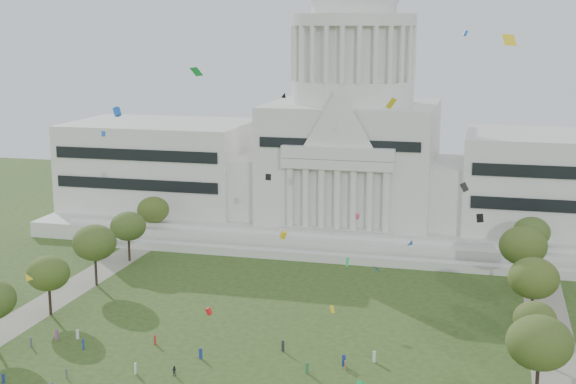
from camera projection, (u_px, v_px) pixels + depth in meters
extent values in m
cube|color=silver|center=(351.00, 221.00, 219.24)|extent=(160.00, 60.00, 4.00)
cube|color=silver|center=(327.00, 257.00, 188.11)|extent=(130.00, 3.00, 2.00)
cube|color=silver|center=(334.00, 243.00, 195.41)|extent=(140.00, 3.00, 5.00)
cube|color=silver|center=(161.00, 167.00, 229.02)|extent=(50.00, 34.00, 22.00)
cube|color=silver|center=(566.00, 185.00, 202.37)|extent=(50.00, 34.00, 22.00)
cube|color=silver|center=(253.00, 183.00, 220.94)|extent=(12.00, 26.00, 16.00)
cube|color=silver|center=(452.00, 192.00, 207.86)|extent=(12.00, 26.00, 16.00)
cube|color=silver|center=(351.00, 164.00, 215.10)|extent=(44.00, 38.00, 28.00)
cube|color=silver|center=(338.00, 164.00, 195.47)|extent=(28.00, 3.00, 2.40)
cube|color=black|center=(135.00, 170.00, 212.29)|extent=(46.00, 0.40, 11.00)
cube|color=black|center=(573.00, 190.00, 185.64)|extent=(46.00, 0.40, 11.00)
cylinder|color=silver|center=(353.00, 92.00, 211.22)|extent=(32.00, 32.00, 6.00)
cylinder|color=silver|center=(353.00, 53.00, 209.22)|extent=(28.00, 28.00, 14.00)
cylinder|color=silver|center=(354.00, 20.00, 207.53)|extent=(32.40, 32.40, 3.00)
cube|color=gray|center=(21.00, 320.00, 150.57)|extent=(8.00, 160.00, 0.04)
cube|color=gray|center=(557.00, 373.00, 127.31)|extent=(8.00, 160.00, 0.04)
ellipsoid|color=#374B1A|center=(540.00, 343.00, 114.38)|extent=(9.55, 9.55, 7.82)
cylinder|color=black|center=(50.00, 301.00, 152.82)|extent=(0.56, 0.56, 5.27)
ellipsoid|color=#384E18|center=(48.00, 273.00, 151.70)|extent=(8.12, 8.12, 6.65)
cylinder|color=black|center=(533.00, 347.00, 131.99)|extent=(0.56, 0.56, 4.56)
ellipsoid|color=#3A491A|center=(535.00, 319.00, 131.02)|extent=(7.01, 7.01, 5.74)
cylinder|color=black|center=(96.00, 272.00, 170.31)|extent=(0.56, 0.56, 6.03)
ellipsoid|color=#35481A|center=(95.00, 243.00, 169.03)|extent=(9.29, 9.29, 7.60)
cylinder|color=black|center=(532.00, 311.00, 146.53)|extent=(0.56, 0.56, 5.97)
ellipsoid|color=#3D4E18|center=(534.00, 278.00, 145.26)|extent=(9.19, 9.19, 7.52)
cylinder|color=black|center=(129.00, 250.00, 188.29)|extent=(0.56, 0.56, 5.41)
ellipsoid|color=#344A1B|center=(128.00, 226.00, 187.15)|extent=(8.33, 8.33, 6.81)
cylinder|color=black|center=(521.00, 277.00, 165.93)|extent=(0.56, 0.56, 6.37)
ellipsoid|color=#3A4B18|center=(523.00, 246.00, 164.58)|extent=(9.82, 9.82, 8.03)
cylinder|color=black|center=(154.00, 231.00, 205.91)|extent=(0.56, 0.56, 5.32)
ellipsoid|color=#384A15|center=(153.00, 210.00, 204.79)|extent=(8.19, 8.19, 6.70)
cylinder|color=black|center=(530.00, 257.00, 182.45)|extent=(0.56, 0.56, 5.47)
ellipsoid|color=#354C1C|center=(532.00, 232.00, 181.29)|extent=(8.42, 8.42, 6.89)
imported|color=#26262B|center=(174.00, 371.00, 126.30)|extent=(0.82, 0.56, 1.58)
cube|color=silver|center=(374.00, 357.00, 131.29)|extent=(0.53, 0.37, 1.87)
cube|color=navy|center=(3.00, 379.00, 123.48)|extent=(0.29, 0.43, 1.52)
cube|color=silver|center=(77.00, 334.00, 141.16)|extent=(0.49, 0.55, 1.75)
cube|color=#B21E1E|center=(155.00, 340.00, 138.65)|extent=(0.43, 0.53, 1.74)
cube|color=#4C4C51|center=(31.00, 342.00, 137.83)|extent=(0.49, 0.52, 1.67)
cube|color=navy|center=(344.00, 360.00, 129.73)|extent=(0.60, 0.50, 1.94)
cube|color=olive|center=(345.00, 365.00, 128.38)|extent=(0.27, 0.41, 1.50)
cube|color=navy|center=(201.00, 354.00, 132.66)|extent=(0.54, 0.55, 1.80)
cube|color=silver|center=(135.00, 369.00, 126.80)|extent=(0.38, 0.52, 1.79)
cube|color=#33723F|center=(307.00, 368.00, 126.94)|extent=(0.50, 0.56, 1.80)
cube|color=#26262B|center=(283.00, 346.00, 135.60)|extent=(0.56, 0.60, 1.93)
cube|color=#4C4C51|center=(66.00, 373.00, 125.47)|extent=(0.43, 0.46, 1.49)
cube|color=navy|center=(83.00, 344.00, 136.59)|extent=(0.51, 0.55, 1.77)
cube|color=#994C8C|center=(57.00, 335.00, 140.63)|extent=(0.37, 0.54, 1.91)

